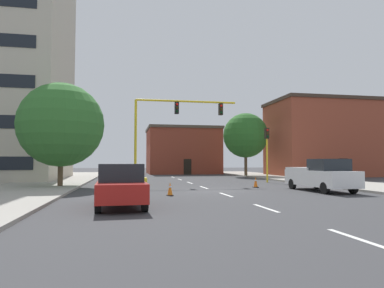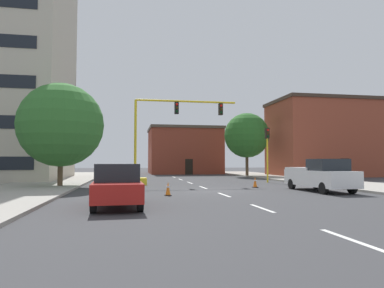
# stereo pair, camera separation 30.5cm
# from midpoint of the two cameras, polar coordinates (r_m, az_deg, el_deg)

# --- Properties ---
(ground_plane) EXTENTS (160.00, 160.00, 0.00)m
(ground_plane) POSITION_cam_midpoint_polar(r_m,az_deg,el_deg) (22.04, 3.03, -7.70)
(ground_plane) COLOR #38383A
(sidewalk_left) EXTENTS (6.00, 56.00, 0.14)m
(sidewalk_left) POSITION_cam_midpoint_polar(r_m,az_deg,el_deg) (30.05, -23.14, -6.07)
(sidewalk_left) COLOR #9E998E
(sidewalk_left) RESTS_ON ground_plane
(sidewalk_right) EXTENTS (6.00, 56.00, 0.14)m
(sidewalk_right) POSITION_cam_midpoint_polar(r_m,az_deg,el_deg) (33.87, 19.12, -5.76)
(sidewalk_right) COLOR #9E998E
(sidewalk_right) RESTS_ON ground_plane
(lane_stripe_seg_0) EXTENTS (0.16, 2.40, 0.01)m
(lane_stripe_seg_0) POSITION_cam_midpoint_polar(r_m,az_deg,el_deg) (9.20, 25.14, -14.12)
(lane_stripe_seg_0) COLOR silver
(lane_stripe_seg_0) RESTS_ON ground_plane
(lane_stripe_seg_1) EXTENTS (0.16, 2.40, 0.01)m
(lane_stripe_seg_1) POSITION_cam_midpoint_polar(r_m,az_deg,el_deg) (13.98, 11.56, -10.39)
(lane_stripe_seg_1) COLOR silver
(lane_stripe_seg_1) RESTS_ON ground_plane
(lane_stripe_seg_2) EXTENTS (0.16, 2.40, 0.01)m
(lane_stripe_seg_2) POSITION_cam_midpoint_polar(r_m,az_deg,el_deg) (19.15, 5.21, -8.40)
(lane_stripe_seg_2) COLOR silver
(lane_stripe_seg_2) RESTS_ON ground_plane
(lane_stripe_seg_3) EXTENTS (0.16, 2.40, 0.01)m
(lane_stripe_seg_3) POSITION_cam_midpoint_polar(r_m,az_deg,el_deg) (24.46, 1.61, -7.22)
(lane_stripe_seg_3) COLOR silver
(lane_stripe_seg_3) RESTS_ON ground_plane
(lane_stripe_seg_4) EXTENTS (0.16, 2.40, 0.01)m
(lane_stripe_seg_4) POSITION_cam_midpoint_polar(r_m,az_deg,el_deg) (29.85, -0.68, -6.45)
(lane_stripe_seg_4) COLOR silver
(lane_stripe_seg_4) RESTS_ON ground_plane
(lane_stripe_seg_5) EXTENTS (0.16, 2.40, 0.01)m
(lane_stripe_seg_5) POSITION_cam_midpoint_polar(r_m,az_deg,el_deg) (35.26, -2.27, -5.91)
(lane_stripe_seg_5) COLOR silver
(lane_stripe_seg_5) RESTS_ON ground_plane
(lane_stripe_seg_6) EXTENTS (0.16, 2.40, 0.01)m
(lane_stripe_seg_6) POSITION_cam_midpoint_polar(r_m,az_deg,el_deg) (40.70, -3.43, -5.51)
(lane_stripe_seg_6) COLOR silver
(lane_stripe_seg_6) RESTS_ON ground_plane
(building_brick_center) EXTENTS (10.89, 9.90, 7.07)m
(building_brick_center) POSITION_cam_midpoint_polar(r_m,az_deg,el_deg) (53.50, -1.82, -1.11)
(building_brick_center) COLOR brown
(building_brick_center) RESTS_ON ground_plane
(building_row_right) EXTENTS (12.92, 8.60, 9.57)m
(building_row_right) POSITION_cam_midpoint_polar(r_m,az_deg,el_deg) (46.63, 20.68, 0.89)
(building_row_right) COLOR brown
(building_row_right) RESTS_ON ground_plane
(traffic_signal_gantry) EXTENTS (9.11, 1.20, 6.83)m
(traffic_signal_gantry) POSITION_cam_midpoint_polar(r_m,az_deg,el_deg) (27.44, -7.27, -2.05)
(traffic_signal_gantry) COLOR yellow
(traffic_signal_gantry) RESTS_ON ground_plane
(traffic_light_pole_right) EXTENTS (0.32, 0.47, 4.80)m
(traffic_light_pole_right) POSITION_cam_midpoint_polar(r_m,az_deg,el_deg) (30.94, 12.08, 0.27)
(traffic_light_pole_right) COLOR yellow
(traffic_light_pole_right) RESTS_ON ground_plane
(tree_right_far) EXTENTS (5.45, 5.45, 7.76)m
(tree_right_far) POSITION_cam_midpoint_polar(r_m,az_deg,el_deg) (42.42, 8.69, 1.41)
(tree_right_far) COLOR brown
(tree_right_far) RESTS_ON ground_plane
(tree_left_near) EXTENTS (5.94, 5.94, 7.41)m
(tree_left_near) POSITION_cam_midpoint_polar(r_m,az_deg,el_deg) (26.05, -21.22, 2.98)
(tree_left_near) COLOR brown
(tree_left_near) RESTS_ON ground_plane
(pickup_truck_white) EXTENTS (2.11, 5.44, 1.99)m
(pickup_truck_white) POSITION_cam_midpoint_polar(r_m,az_deg,el_deg) (22.63, 20.28, -4.93)
(pickup_truck_white) COLOR white
(pickup_truck_white) RESTS_ON ground_plane
(sedan_red_near_left) EXTENTS (2.03, 4.57, 1.74)m
(sedan_red_near_left) POSITION_cam_midpoint_polar(r_m,az_deg,el_deg) (14.29, -12.36, -6.66)
(sedan_red_near_left) COLOR #B21E19
(sedan_red_near_left) RESTS_ON ground_plane
(traffic_cone_roadside_a) EXTENTS (0.36, 0.36, 0.78)m
(traffic_cone_roadside_a) POSITION_cam_midpoint_polar(r_m,az_deg,el_deg) (24.78, 10.19, -6.25)
(traffic_cone_roadside_a) COLOR black
(traffic_cone_roadside_a) RESTS_ON ground_plane
(traffic_cone_roadside_b) EXTENTS (0.36, 0.36, 0.74)m
(traffic_cone_roadside_b) POSITION_cam_midpoint_polar(r_m,az_deg,el_deg) (18.63, -4.15, -7.45)
(traffic_cone_roadside_b) COLOR black
(traffic_cone_roadside_b) RESTS_ON ground_plane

